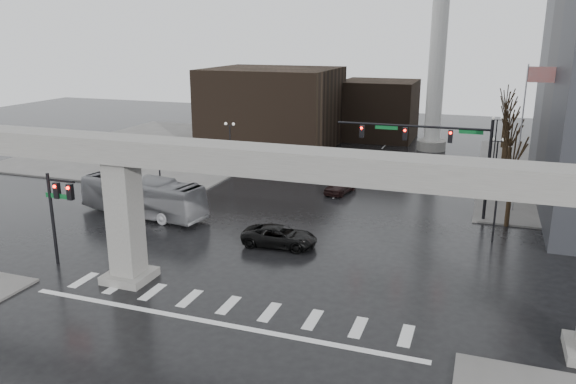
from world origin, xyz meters
name	(u,v)px	position (x,y,z in m)	size (l,w,h in m)	color
ground	(236,297)	(0.00, 0.00, 0.00)	(160.00, 160.00, 0.00)	black
sidewalk_nw	(169,147)	(-26.00, 36.00, 0.07)	(28.00, 36.00, 0.15)	slate
elevated_guideway	(255,181)	(1.26, 0.00, 6.88)	(48.00, 2.60, 8.70)	gray
building_far_left	(272,107)	(-14.00, 42.00, 5.00)	(16.00, 14.00, 10.00)	black
building_far_mid	(379,110)	(-2.00, 52.00, 4.00)	(10.00, 10.00, 8.00)	black
smokestack	(438,41)	(6.00, 46.00, 13.35)	(3.60, 3.60, 30.00)	silver
signal_mast_arm	(439,145)	(8.99, 18.80, 5.83)	(12.12, 0.43, 8.00)	black
signal_left_pole	(58,204)	(-12.25, 0.50, 4.07)	(2.30, 0.30, 6.00)	black
flagpole_assembly	(526,122)	(15.29, 22.00, 7.53)	(2.06, 0.12, 12.00)	silver
lamp_right_0	(497,195)	(13.50, 14.00, 3.47)	(1.22, 0.32, 5.11)	black
lamp_right_1	(497,155)	(13.50, 28.00, 3.47)	(1.22, 0.32, 5.11)	black
lamp_right_2	(496,131)	(13.50, 42.00, 3.47)	(1.22, 0.32, 5.11)	black
lamp_left_0	(159,165)	(-13.50, 14.00, 3.47)	(1.22, 0.32, 5.11)	black
lamp_left_1	(230,138)	(-13.50, 28.00, 3.47)	(1.22, 0.32, 5.11)	black
lamp_left_2	(276,119)	(-13.50, 42.00, 3.47)	(1.22, 0.32, 5.11)	black
tree_right_0	(510,191)	(14.53, 18.02, 2.79)	(1.09, 1.58, 7.50)	black
tree_right_1	(508,167)	(14.53, 26.02, 2.85)	(1.09, 1.61, 7.67)	black
tree_right_2	(507,150)	(14.53, 34.02, 2.91)	(1.10, 1.63, 7.85)	black
tree_right_3	(505,136)	(14.53, 42.02, 2.98)	(1.11, 1.66, 8.02)	black
tree_right_4	(504,125)	(14.53, 50.02, 3.04)	(1.12, 1.69, 8.19)	black
pickup_truck	(280,236)	(-0.45, 8.19, 0.72)	(2.40, 5.20, 1.45)	black
city_bus	(143,196)	(-13.30, 10.99, 1.58)	(2.65, 11.33, 3.16)	#97979B
far_car	(340,185)	(0.14, 22.75, 0.73)	(1.73, 4.30, 1.47)	black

